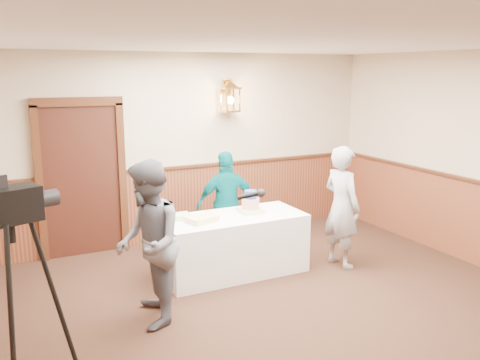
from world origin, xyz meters
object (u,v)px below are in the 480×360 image
object	(u,v)px
interviewer	(148,244)
baker	(342,207)
sheet_cake_yellow	(202,219)
display_table	(233,244)
sheet_cake_green	(180,217)
tv_camera_rig	(19,313)
tiered_cake	(251,204)
assistant_p	(227,204)

from	to	relation	value
interviewer	baker	distance (m)	2.73
sheet_cake_yellow	display_table	bearing A→B (deg)	7.99
sheet_cake_green	baker	distance (m)	2.09
interviewer	baker	bearing A→B (deg)	111.63
sheet_cake_green	display_table	bearing A→B (deg)	-15.01
sheet_cake_green	tv_camera_rig	bearing A→B (deg)	-135.78
sheet_cake_yellow	sheet_cake_green	distance (m)	0.30
baker	tv_camera_rig	xyz separation A→B (m)	(-3.94, -1.30, -0.02)
tiered_cake	interviewer	distance (m)	1.81
display_table	sheet_cake_yellow	world-z (taller)	sheet_cake_yellow
tiered_cake	baker	bearing A→B (deg)	-21.83
tiered_cake	sheet_cake_green	bearing A→B (deg)	171.99
sheet_cake_yellow	baker	bearing A→B (deg)	-10.50
tiered_cake	sheet_cake_green	world-z (taller)	tiered_cake
tiered_cake	tv_camera_rig	bearing A→B (deg)	-148.36
assistant_p	tv_camera_rig	xyz separation A→B (m)	(-2.76, -2.30, 0.04)
sheet_cake_yellow	baker	world-z (taller)	baker
display_table	tiered_cake	distance (m)	0.56
sheet_cake_green	interviewer	bearing A→B (deg)	-124.61
sheet_cake_yellow	interviewer	bearing A→B (deg)	-139.16
assistant_p	baker	bearing A→B (deg)	147.79
interviewer	tiered_cake	bearing A→B (deg)	131.25
sheet_cake_yellow	tiered_cake	bearing A→B (deg)	8.41
baker	display_table	bearing A→B (deg)	66.30
assistant_p	tiered_cake	bearing A→B (deg)	105.65
baker	tv_camera_rig	bearing A→B (deg)	100.80
display_table	baker	distance (m)	1.49
sheet_cake_yellow	sheet_cake_green	xyz separation A→B (m)	(-0.19, 0.23, -0.01)
interviewer	tv_camera_rig	world-z (taller)	tv_camera_rig
display_table	tv_camera_rig	world-z (taller)	tv_camera_rig
sheet_cake_green	tv_camera_rig	distance (m)	2.69
display_table	sheet_cake_green	xyz separation A→B (m)	(-0.64, 0.17, 0.40)
interviewer	assistant_p	xyz separation A→B (m)	(1.52, 1.42, -0.11)
interviewer	baker	size ratio (longest dim) A/B	1.05
baker	sheet_cake_yellow	bearing A→B (deg)	72.00
tiered_cake	sheet_cake_yellow	distance (m)	0.73
tv_camera_rig	sheet_cake_yellow	bearing A→B (deg)	19.38
interviewer	sheet_cake_green	bearing A→B (deg)	158.14
interviewer	baker	xyz separation A→B (m)	(2.70, 0.42, -0.04)
sheet_cake_yellow	baker	xyz separation A→B (m)	(1.82, -0.34, 0.02)
baker	interviewer	bearing A→B (deg)	91.38
assistant_p	tv_camera_rig	distance (m)	3.60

